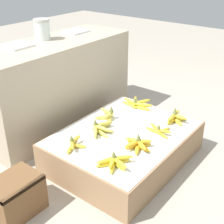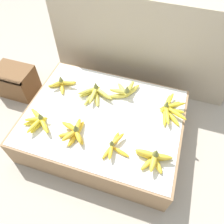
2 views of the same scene
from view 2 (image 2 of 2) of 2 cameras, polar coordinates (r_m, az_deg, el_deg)
The scene contains 12 objects.
ground_plane at distance 1.66m, azimuth -2.06°, elevation -5.90°, with size 10.00×10.00×0.00m, color #A89E8E.
display_platform at distance 1.56m, azimuth -2.19°, elevation -3.58°, with size 1.05×0.81×0.24m.
back_vendor_table at distance 1.94m, azimuth 9.25°, elevation 19.89°, with size 1.45×0.53×0.76m.
wooden_crate at distance 2.00m, azimuth -23.78°, elevation 7.36°, with size 0.30×0.23×0.24m.
banana_bunch_front_left at distance 1.47m, azimuth -18.62°, elevation -2.28°, with size 0.21×0.19×0.10m.
banana_bunch_front_midleft at distance 1.37m, azimuth -9.81°, elevation -5.17°, with size 0.19×0.20×0.11m.
banana_bunch_front_midright at distance 1.30m, azimuth 0.59°, elevation -8.93°, with size 0.16×0.21×0.09m.
banana_bunch_front_right at distance 1.28m, azimuth 10.82°, elevation -11.74°, with size 0.22×0.15×0.11m.
banana_bunch_middle_left at distance 1.65m, azimuth -12.92°, elevation 7.12°, with size 0.20×0.16×0.10m.
banana_bunch_middle_midleft at distance 1.55m, azimuth -4.45°, elevation 4.82°, with size 0.25×0.18×0.10m.
banana_bunch_middle_midright at distance 1.55m, azimuth 3.36°, elevation 5.51°, with size 0.21×0.20×0.11m.
banana_bunch_middle_right at distance 1.50m, azimuth 14.87°, elevation 0.71°, with size 0.19×0.28×0.10m.
Camera 2 is at (0.32, -0.80, 1.42)m, focal length 35.00 mm.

